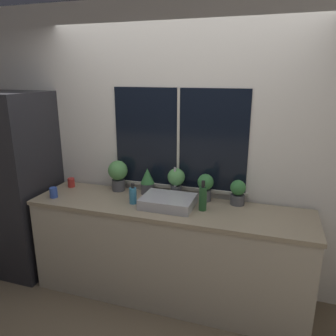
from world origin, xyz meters
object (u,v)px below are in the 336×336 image
Objects in this scene: potted_plant_far_right at (238,192)px; mug_red at (71,183)px; potted_plant_center at (176,180)px; soap_bottle at (133,195)px; refrigerator at (16,184)px; potted_plant_far_left at (118,173)px; potted_plant_right at (205,186)px; sink at (168,201)px; mug_blue at (54,193)px; potted_plant_left at (147,181)px; bottle_tall at (203,198)px.

mug_red is (-1.69, -0.06, -0.07)m from potted_plant_far_right.
potted_plant_center is 1.49× the size of soap_bottle.
refrigerator reaches higher than potted_plant_far_left.
potted_plant_right reaches higher than potted_plant_far_right.
potted_plant_center is at bearing 89.47° from sink.
potted_plant_far_left reaches higher than potted_plant_right.
mug_blue is (-0.50, -0.37, -0.13)m from potted_plant_far_left.
potted_plant_center reaches higher than mug_red.
potted_plant_right is at bearing 6.39° from refrigerator.
potted_plant_far_right is at bearing 5.56° from refrigerator.
potted_plant_far_right is (0.57, 0.00, -0.05)m from potted_plant_center.
potted_plant_far_left reaches higher than mug_blue.
potted_plant_left reaches higher than mug_blue.
potted_plant_far_right is at bearing 12.45° from mug_blue.
mug_red is (-0.82, -0.06, -0.08)m from potted_plant_left.
potted_plant_left is at bearing 159.33° from bottle_tall.
sink is at bearing 6.97° from mug_blue.
sink reaches higher than mug_blue.
potted_plant_far_left is at bearing 6.84° from mug_red.
sink is at bearing -8.88° from mug_red.
mug_red is at bearing -173.16° from potted_plant_far_left.
bottle_tall is at bearing -20.67° from potted_plant_left.
potted_plant_left reaches higher than mug_red.
potted_plant_center reaches higher than mug_blue.
potted_plant_left is 0.86m from potted_plant_far_right.
refrigerator is 9.98× the size of soap_bottle.
potted_plant_left is (0.31, 0.00, -0.05)m from potted_plant_far_left.
potted_plant_far_left is at bearing 135.79° from soap_bottle.
potted_plant_far_right is (0.58, 0.24, 0.07)m from sink.
soap_bottle is (-0.90, -0.27, -0.04)m from potted_plant_far_right.
mug_blue is at bearing -155.49° from potted_plant_left.
soap_bottle is 0.63m from bottle_tall.
potted_plant_center is at bearing 0.00° from potted_plant_far_left.
bottle_tall is at bearing -13.88° from potted_plant_far_left.
potted_plant_far_left is at bearing 180.00° from potted_plant_far_right.
potted_plant_left is at bearing 0.00° from potted_plant_far_left.
potted_plant_center is 1.11× the size of potted_plant_right.
mug_red is (-1.11, 0.17, 0.00)m from sink.
bottle_tall is at bearing -6.56° from mug_red.
soap_bottle is at bearing -44.21° from potted_plant_far_left.
potted_plant_left is 1.01× the size of potted_plant_right.
potted_plant_center is at bearing 180.00° from potted_plant_far_right.
bottle_tall is (0.30, -0.22, -0.06)m from potted_plant_center.
potted_plant_far_right is (1.18, 0.00, -0.06)m from potted_plant_far_left.
potted_plant_far_left is at bearing 166.12° from bottle_tall.
potted_plant_far_right is 0.94m from soap_bottle.
potted_plant_far_left is at bearing 180.00° from potted_plant_center.
sink is at bearing -178.03° from bottle_tall.
potted_plant_left is 0.89m from mug_blue.
mug_blue is (-1.38, -0.37, -0.09)m from potted_plant_right.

